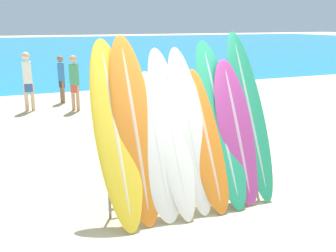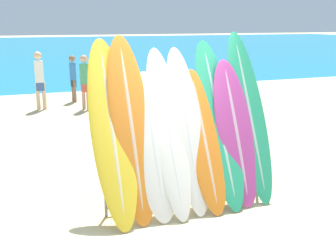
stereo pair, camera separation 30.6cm
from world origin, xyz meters
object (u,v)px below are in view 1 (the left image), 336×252
(surfboard_slot_8, at_px, (250,114))
(person_far_right, at_px, (28,79))
(surfboard_slot_0, at_px, (115,131))
(surfboard_slot_5, at_px, (206,139))
(surfboard_slot_6, at_px, (220,121))
(surfboard_slot_7, at_px, (236,130))
(person_far_left, at_px, (61,77))
(surfboard_slot_4, at_px, (189,128))
(person_mid_beach, at_px, (127,116))
(person_near_water, at_px, (74,81))
(surfboard_slot_1, at_px, (135,127))
(surfboard_slot_2, at_px, (157,145))
(surfboard_slot_3, at_px, (171,131))
(surfboard_rack, at_px, (190,170))

(surfboard_slot_8, relative_size, person_far_right, 1.41)
(surfboard_slot_0, height_order, surfboard_slot_5, surfboard_slot_0)
(surfboard_slot_6, bearing_deg, surfboard_slot_0, 179.79)
(surfboard_slot_6, height_order, surfboard_slot_7, surfboard_slot_6)
(person_far_left, bearing_deg, surfboard_slot_4, 172.28)
(surfboard_slot_4, bearing_deg, surfboard_slot_8, 3.20)
(surfboard_slot_7, xyz_separation_m, person_far_right, (-2.43, 7.43, -0.07))
(surfboard_slot_4, height_order, person_mid_beach, surfboard_slot_4)
(surfboard_slot_5, bearing_deg, person_mid_beach, 105.92)
(person_near_water, bearing_deg, surfboard_slot_7, -34.31)
(surfboard_slot_1, xyz_separation_m, person_far_left, (0.19, 8.20, -0.37))
(surfboard_slot_6, height_order, person_far_left, surfboard_slot_6)
(person_far_right, bearing_deg, surfboard_slot_7, 112.38)
(surfboard_slot_2, bearing_deg, surfboard_slot_0, 166.64)
(surfboard_slot_1, bearing_deg, surfboard_slot_3, -3.72)
(surfboard_rack, relative_size, surfboard_slot_3, 1.09)
(surfboard_slot_6, distance_m, person_mid_beach, 2.08)
(surfboard_slot_3, xyz_separation_m, surfboard_slot_8, (1.33, 0.05, 0.11))
(surfboard_slot_3, distance_m, person_mid_beach, 1.93)
(person_near_water, bearing_deg, surfboard_slot_4, -40.40)
(surfboard_rack, height_order, surfboard_slot_4, surfboard_slot_4)
(surfboard_slot_1, relative_size, surfboard_slot_5, 1.26)
(surfboard_slot_0, height_order, person_far_left, surfboard_slot_0)
(surfboard_slot_3, bearing_deg, person_near_water, 91.15)
(person_mid_beach, bearing_deg, person_near_water, -157.83)
(person_far_left, bearing_deg, person_mid_beach, 170.51)
(surfboard_slot_1, height_order, surfboard_slot_7, surfboard_slot_1)
(surfboard_rack, bearing_deg, surfboard_slot_5, -3.77)
(surfboard_slot_2, bearing_deg, person_far_right, 98.87)
(surfboard_slot_2, xyz_separation_m, person_mid_beach, (0.18, 2.00, -0.05))
(person_near_water, relative_size, person_far_right, 0.95)
(person_near_water, height_order, person_far_right, person_far_right)
(surfboard_slot_2, relative_size, person_far_right, 1.10)
(surfboard_slot_2, distance_m, surfboard_slot_8, 1.59)
(surfboard_rack, distance_m, surfboard_slot_7, 0.92)
(surfboard_slot_0, bearing_deg, person_far_right, 94.86)
(surfboard_rack, distance_m, person_mid_beach, 2.05)
(surfboard_rack, bearing_deg, surfboard_slot_2, -177.72)
(surfboard_slot_0, distance_m, person_near_water, 6.85)
(surfboard_slot_1, height_order, person_mid_beach, surfboard_slot_1)
(person_far_right, bearing_deg, person_near_water, 162.12)
(surfboard_slot_7, distance_m, person_near_water, 7.02)
(surfboard_slot_2, height_order, person_far_left, surfboard_slot_2)
(surfboard_slot_5, distance_m, person_far_left, 8.35)
(surfboard_slot_8, xyz_separation_m, person_mid_beach, (-1.38, 1.86, -0.31))
(surfboard_slot_2, relative_size, surfboard_slot_4, 0.86)
(surfboard_slot_0, xyz_separation_m, person_far_right, (-0.62, 7.33, -0.24))
(person_mid_beach, distance_m, person_far_right, 5.62)
(surfboard_slot_6, xyz_separation_m, surfboard_slot_7, (0.22, -0.10, -0.14))
(surfboard_slot_8, bearing_deg, surfboard_slot_0, -179.77)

